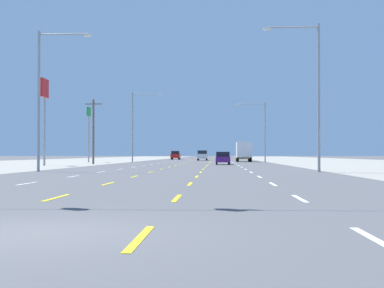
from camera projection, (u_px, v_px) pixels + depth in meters
ground_plane at (196, 163)px, 74.79m from camera, size 572.00×572.00×0.00m
lot_apron_left at (17, 163)px, 75.93m from camera, size 28.00×440.00×0.01m
lot_apron_right at (380, 164)px, 73.64m from camera, size 28.00×440.00×0.01m
lane_markings at (203, 160)px, 113.24m from camera, size 10.64×227.60×0.01m
signal_span_wire at (111, 2)px, 15.14m from camera, size 25.54×0.52×9.58m
hatchback_inner_right_nearest at (223, 158)px, 65.85m from camera, size 1.72×3.90×1.54m
box_truck_far_right_near at (244, 151)px, 90.40m from camera, size 2.40×7.20×3.23m
suv_center_turn_mid at (202, 155)px, 109.01m from camera, size 1.98×4.90×1.98m
hatchback_inner_right_midfar at (221, 156)px, 117.14m from camera, size 1.72×3.90×1.54m
suv_far_left_far at (176, 155)px, 127.32m from camera, size 1.98×4.90×1.98m
pole_sign_left_row_1 at (45, 99)px, 60.35m from camera, size 0.24×2.22×9.55m
pole_sign_left_row_2 at (89, 122)px, 84.56m from camera, size 0.24×1.82×8.50m
streetlight_left_row_0 at (44, 91)px, 40.15m from camera, size 3.97×0.26×10.30m
streetlight_right_row_0 at (314, 87)px, 39.25m from camera, size 4.01×0.26×10.62m
streetlight_left_row_1 at (135, 122)px, 84.44m from camera, size 4.69×0.26×10.75m
streetlight_right_row_1 at (262, 127)px, 83.53m from camera, size 4.53×0.26×9.15m
utility_pole_left_row_1 at (93, 130)px, 70.52m from camera, size 2.20×0.26×8.31m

